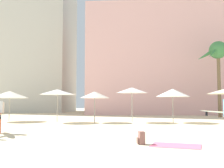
{
  "coord_description": "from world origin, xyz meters",
  "views": [
    {
      "loc": [
        0.92,
        -5.29,
        1.36
      ],
      "look_at": [
        0.38,
        4.19,
        2.05
      ],
      "focal_mm": 41.88,
      "sensor_mm": 36.0,
      "label": 1
    }
  ],
  "objects_px": {
    "cafe_umbrella_0": "(132,90)",
    "cafe_umbrella_5": "(57,92)",
    "beach_towel": "(176,146)",
    "cafe_umbrella_4": "(95,95)",
    "palm_tree_far_left": "(218,54)",
    "backpack": "(141,138)",
    "cafe_umbrella_3": "(10,95)",
    "cafe_umbrella_1": "(173,93)"
  },
  "relations": [
    {
      "from": "beach_towel",
      "to": "cafe_umbrella_4",
      "type": "bearing_deg",
      "value": 111.37
    },
    {
      "from": "cafe_umbrella_1",
      "to": "beach_towel",
      "type": "height_order",
      "value": "cafe_umbrella_1"
    },
    {
      "from": "backpack",
      "to": "cafe_umbrella_0",
      "type": "bearing_deg",
      "value": -99.23
    },
    {
      "from": "cafe_umbrella_3",
      "to": "backpack",
      "type": "height_order",
      "value": "cafe_umbrella_3"
    },
    {
      "from": "palm_tree_far_left",
      "to": "cafe_umbrella_3",
      "type": "distance_m",
      "value": 19.12
    },
    {
      "from": "cafe_umbrella_4",
      "to": "cafe_umbrella_5",
      "type": "height_order",
      "value": "cafe_umbrella_5"
    },
    {
      "from": "cafe_umbrella_0",
      "to": "cafe_umbrella_4",
      "type": "bearing_deg",
      "value": -172.02
    },
    {
      "from": "cafe_umbrella_0",
      "to": "cafe_umbrella_3",
      "type": "relative_size",
      "value": 0.89
    },
    {
      "from": "palm_tree_far_left",
      "to": "cafe_umbrella_3",
      "type": "xyz_separation_m",
      "value": [
        -17.48,
        -6.57,
        -4.11
      ]
    },
    {
      "from": "palm_tree_far_left",
      "to": "backpack",
      "type": "bearing_deg",
      "value": -116.51
    },
    {
      "from": "beach_towel",
      "to": "backpack",
      "type": "bearing_deg",
      "value": 168.34
    },
    {
      "from": "cafe_umbrella_0",
      "to": "beach_towel",
      "type": "bearing_deg",
      "value": -83.27
    },
    {
      "from": "cafe_umbrella_5",
      "to": "cafe_umbrella_0",
      "type": "bearing_deg",
      "value": 4.77
    },
    {
      "from": "cafe_umbrella_0",
      "to": "cafe_umbrella_5",
      "type": "distance_m",
      "value": 5.26
    },
    {
      "from": "palm_tree_far_left",
      "to": "backpack",
      "type": "distance_m",
      "value": 19.6
    },
    {
      "from": "palm_tree_far_left",
      "to": "cafe_umbrella_3",
      "type": "bearing_deg",
      "value": -159.39
    },
    {
      "from": "cafe_umbrella_3",
      "to": "cafe_umbrella_5",
      "type": "bearing_deg",
      "value": -11.12
    },
    {
      "from": "palm_tree_far_left",
      "to": "cafe_umbrella_0",
      "type": "xyz_separation_m",
      "value": [
        -8.45,
        -6.88,
        -3.83
      ]
    },
    {
      "from": "cafe_umbrella_3",
      "to": "beach_towel",
      "type": "height_order",
      "value": "cafe_umbrella_3"
    },
    {
      "from": "cafe_umbrella_0",
      "to": "cafe_umbrella_4",
      "type": "distance_m",
      "value": 2.66
    },
    {
      "from": "cafe_umbrella_4",
      "to": "cafe_umbrella_1",
      "type": "bearing_deg",
      "value": 2.94
    },
    {
      "from": "cafe_umbrella_0",
      "to": "cafe_umbrella_1",
      "type": "bearing_deg",
      "value": -1.73
    },
    {
      "from": "cafe_umbrella_0",
      "to": "cafe_umbrella_4",
      "type": "xyz_separation_m",
      "value": [
        -2.61,
        -0.37,
        -0.33
      ]
    },
    {
      "from": "cafe_umbrella_0",
      "to": "cafe_umbrella_3",
      "type": "xyz_separation_m",
      "value": [
        -9.03,
        0.31,
        -0.28
      ]
    },
    {
      "from": "cafe_umbrella_0",
      "to": "cafe_umbrella_4",
      "type": "relative_size",
      "value": 1.13
    },
    {
      "from": "cafe_umbrella_1",
      "to": "cafe_umbrella_3",
      "type": "xyz_separation_m",
      "value": [
        -11.87,
        0.39,
        -0.09
      ]
    },
    {
      "from": "cafe_umbrella_5",
      "to": "backpack",
      "type": "relative_size",
      "value": 5.85
    },
    {
      "from": "cafe_umbrella_4",
      "to": "backpack",
      "type": "xyz_separation_m",
      "value": [
        2.71,
        -9.48,
        -1.72
      ]
    },
    {
      "from": "palm_tree_far_left",
      "to": "cafe_umbrella_4",
      "type": "height_order",
      "value": "palm_tree_far_left"
    },
    {
      "from": "palm_tree_far_left",
      "to": "cafe_umbrella_1",
      "type": "distance_m",
      "value": 9.81
    },
    {
      "from": "cafe_umbrella_0",
      "to": "cafe_umbrella_3",
      "type": "bearing_deg",
      "value": 178.05
    },
    {
      "from": "cafe_umbrella_5",
      "to": "backpack",
      "type": "bearing_deg",
      "value": -60.38
    },
    {
      "from": "cafe_umbrella_3",
      "to": "backpack",
      "type": "xyz_separation_m",
      "value": [
        9.14,
        -10.15,
        -1.77
      ]
    },
    {
      "from": "cafe_umbrella_5",
      "to": "beach_towel",
      "type": "bearing_deg",
      "value": -56.27
    },
    {
      "from": "cafe_umbrella_0",
      "to": "cafe_umbrella_5",
      "type": "height_order",
      "value": "cafe_umbrella_0"
    },
    {
      "from": "palm_tree_far_left",
      "to": "backpack",
      "type": "xyz_separation_m",
      "value": [
        -8.34,
        -16.73,
        -5.88
      ]
    },
    {
      "from": "cafe_umbrella_0",
      "to": "beach_towel",
      "type": "height_order",
      "value": "cafe_umbrella_0"
    },
    {
      "from": "cafe_umbrella_1",
      "to": "cafe_umbrella_5",
      "type": "xyz_separation_m",
      "value": [
        -8.08,
        -0.35,
        0.06
      ]
    },
    {
      "from": "cafe_umbrella_4",
      "to": "cafe_umbrella_0",
      "type": "bearing_deg",
      "value": 7.98
    },
    {
      "from": "cafe_umbrella_1",
      "to": "cafe_umbrella_3",
      "type": "relative_size",
      "value": 0.86
    },
    {
      "from": "cafe_umbrella_3",
      "to": "cafe_umbrella_4",
      "type": "distance_m",
      "value": 6.46
    },
    {
      "from": "cafe_umbrella_4",
      "to": "backpack",
      "type": "height_order",
      "value": "cafe_umbrella_4"
    }
  ]
}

